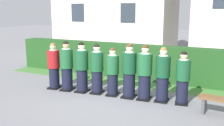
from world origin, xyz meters
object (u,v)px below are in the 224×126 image
at_px(student_front_row_3, 97,70).
at_px(student_front_row_5, 129,72).
at_px(student_front_row_8, 183,79).
at_px(student_front_row_1, 67,67).
at_px(student_front_row_7, 163,76).
at_px(student_front_row_2, 82,68).
at_px(student_front_row_6, 145,74).
at_px(student_in_red_blazer, 54,67).
at_px(student_front_row_4, 113,73).

relative_size(student_front_row_3, student_front_row_5, 0.96).
bearing_deg(student_front_row_8, student_front_row_5, -174.90).
distance_m(student_front_row_3, student_front_row_8, 2.71).
distance_m(student_front_row_1, student_front_row_7, 3.22).
distance_m(student_front_row_1, student_front_row_3, 1.09).
relative_size(student_front_row_2, student_front_row_7, 1.02).
distance_m(student_front_row_7, student_front_row_8, 0.58).
relative_size(student_front_row_1, student_front_row_6, 1.00).
distance_m(student_front_row_6, student_front_row_7, 0.54).
bearing_deg(student_front_row_6, student_in_red_blazer, -175.09).
height_order(student_in_red_blazer, student_front_row_4, student_in_red_blazer).
xyz_separation_m(student_front_row_1, student_front_row_7, (3.20, 0.31, -0.02)).
xyz_separation_m(student_front_row_3, student_front_row_8, (2.70, 0.21, -0.04)).
height_order(student_front_row_7, student_front_row_8, student_front_row_7).
bearing_deg(student_front_row_3, student_front_row_4, 2.97).
height_order(student_front_row_1, student_front_row_4, student_front_row_1).
bearing_deg(student_front_row_4, student_in_red_blazer, -174.65).
xyz_separation_m(student_front_row_7, student_front_row_8, (0.57, 0.05, -0.05)).
bearing_deg(student_front_row_7, student_front_row_2, -174.67).
bearing_deg(student_in_red_blazer, student_front_row_5, 5.07).
xyz_separation_m(student_front_row_1, student_front_row_3, (1.08, 0.15, -0.02)).
relative_size(student_front_row_4, student_front_row_6, 0.92).
bearing_deg(student_in_red_blazer, student_front_row_1, 2.62).
bearing_deg(student_front_row_6, student_front_row_7, 6.64).
height_order(student_front_row_3, student_front_row_5, student_front_row_5).
bearing_deg(student_front_row_7, student_front_row_8, 4.59).
xyz_separation_m(student_front_row_1, student_front_row_5, (2.18, 0.22, 0.01)).
height_order(student_front_row_1, student_front_row_3, student_front_row_1).
relative_size(student_front_row_1, student_front_row_8, 1.09).
xyz_separation_m(student_front_row_5, student_front_row_6, (0.49, 0.03, -0.01)).
relative_size(student_front_row_2, student_front_row_8, 1.08).
distance_m(student_front_row_4, student_front_row_6, 1.04).
distance_m(student_in_red_blazer, student_front_row_7, 3.74).
distance_m(student_in_red_blazer, student_front_row_4, 2.16).
xyz_separation_m(student_in_red_blazer, student_front_row_5, (2.70, 0.24, 0.05)).
distance_m(student_front_row_3, student_front_row_7, 2.13).
xyz_separation_m(student_front_row_2, student_front_row_7, (2.64, 0.25, -0.01)).
relative_size(student_front_row_4, student_front_row_7, 0.94).
bearing_deg(student_front_row_7, student_in_red_blazer, -174.84).
bearing_deg(student_front_row_8, student_in_red_blazer, -174.92).
relative_size(student_front_row_1, student_front_row_3, 1.03).
bearing_deg(student_front_row_1, student_front_row_7, 5.57).
bearing_deg(student_front_row_2, student_front_row_4, 5.95).
xyz_separation_m(student_front_row_4, student_front_row_6, (1.04, 0.07, 0.07)).
height_order(student_front_row_5, student_front_row_8, student_front_row_5).
distance_m(student_front_row_4, student_front_row_5, 0.56).
bearing_deg(student_front_row_5, student_in_red_blazer, -174.93).
bearing_deg(student_front_row_3, student_front_row_1, -172.14).
bearing_deg(student_in_red_blazer, student_front_row_6, 4.91).
bearing_deg(student_front_row_4, student_front_row_7, 4.90).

